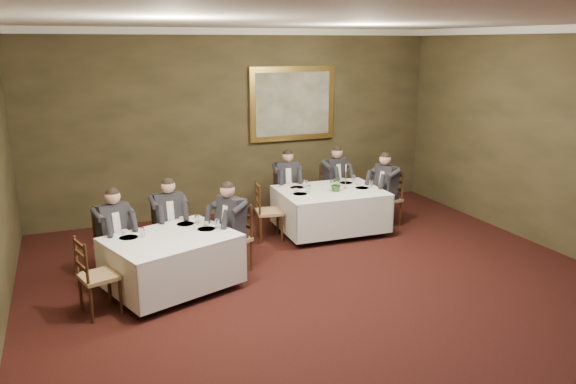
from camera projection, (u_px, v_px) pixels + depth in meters
ground at (368, 323)px, 6.70m from camera, size 10.00×10.00×0.00m
ceiling at (380, 17)px, 5.80m from camera, size 8.00×10.00×0.10m
back_wall at (240, 123)px, 10.73m from camera, size 8.00×0.10×3.50m
crown_molding at (380, 23)px, 5.82m from camera, size 8.00×10.00×0.12m
table_main at (330, 207)px, 9.82m from camera, size 1.84×1.42×0.67m
table_second at (172, 259)px, 7.49m from camera, size 1.93×1.70×0.67m
chair_main_backleft at (286, 205)px, 10.54m from camera, size 0.49×0.47×1.00m
diner_main_backleft at (287, 194)px, 10.47m from camera, size 0.46×0.53×1.35m
chair_main_backright at (333, 200)px, 10.86m from camera, size 0.52×0.51×1.00m
diner_main_backright at (334, 189)px, 10.79m from camera, size 0.49×0.56×1.35m
chair_main_endleft at (269, 223)px, 9.49m from camera, size 0.49×0.51×1.00m
chair_main_endright at (386, 210)px, 10.25m from camera, size 0.50×0.51×1.00m
diner_main_endright at (387, 198)px, 10.18m from camera, size 0.55×0.49×1.35m
chair_sec_backleft at (115, 261)px, 7.86m from camera, size 0.55×0.54×1.00m
diner_sec_backleft at (114, 246)px, 7.79m from camera, size 0.53×0.58×1.35m
chair_sec_backright at (170, 246)px, 8.41m from camera, size 0.47×0.46×1.00m
diner_sec_backright at (169, 232)px, 8.34m from camera, size 0.44×0.51×1.35m
chair_sec_endright at (234, 252)px, 8.19m from camera, size 0.57×0.58×1.00m
diner_sec_endright at (233, 238)px, 8.12m from camera, size 0.61×0.57×1.35m
chair_sec_endleft at (99, 292)px, 6.89m from camera, size 0.52×0.54×1.00m
centerpiece at (337, 183)px, 9.63m from camera, size 0.32×0.30×0.28m
candlestick at (346, 179)px, 9.80m from camera, size 0.07×0.07×0.45m
place_setting_table_main at (299, 185)px, 9.96m from camera, size 0.33×0.31×0.14m
place_setting_table_second at (132, 234)px, 7.41m from camera, size 0.33×0.31×0.14m
painting at (292, 104)px, 10.97m from camera, size 1.76×0.09×1.44m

